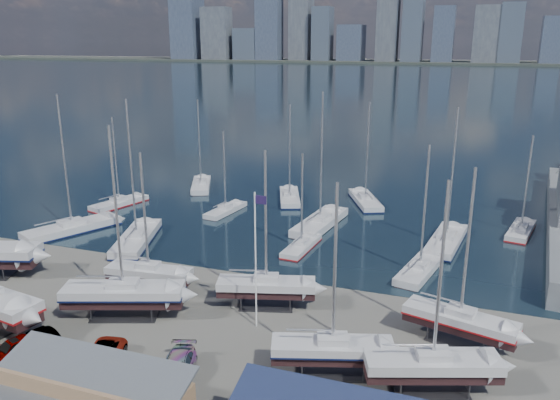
% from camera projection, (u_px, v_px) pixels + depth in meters
% --- Properties ---
extents(ground, '(1400.00, 1400.00, 0.00)m').
position_uv_depth(ground, '(201.00, 319.00, 46.49)').
color(ground, '#605E59').
rests_on(ground, ground).
extents(water, '(1400.00, 600.00, 0.40)m').
position_uv_depth(water, '(440.00, 81.00, 327.16)').
color(water, '#172A36').
rests_on(water, ground).
extents(far_shore, '(1400.00, 80.00, 2.20)m').
position_uv_depth(far_shore, '(457.00, 63.00, 562.17)').
color(far_shore, '#2D332D').
rests_on(far_shore, ground).
extents(skyline, '(639.14, 43.80, 107.69)m').
position_uv_depth(skyline, '(452.00, 24.00, 548.36)').
color(skyline, '#475166').
rests_on(skyline, far_shore).
extents(sailboat_cradle_2, '(8.26, 2.98, 13.42)m').
position_uv_depth(sailboat_cradle_2, '(149.00, 273.00, 51.03)').
color(sailboat_cradle_2, '#2D2D33').
rests_on(sailboat_cradle_2, ground).
extents(sailboat_cradle_3, '(10.63, 6.14, 16.54)m').
position_uv_depth(sailboat_cradle_3, '(124.00, 294.00, 46.43)').
color(sailboat_cradle_3, '#2D2D33').
rests_on(sailboat_cradle_3, ground).
extents(sailboat_cradle_4, '(8.93, 4.69, 14.19)m').
position_uv_depth(sailboat_cradle_4, '(266.00, 286.00, 48.13)').
color(sailboat_cradle_4, '#2D2D33').
rests_on(sailboat_cradle_4, ground).
extents(sailboat_cradle_5, '(8.97, 4.90, 14.12)m').
position_uv_depth(sailboat_cradle_5, '(332.00, 349.00, 38.31)').
color(sailboat_cradle_5, '#2D2D33').
rests_on(sailboat_cradle_5, ground).
extents(sailboat_cradle_6, '(9.00, 4.62, 14.15)m').
position_uv_depth(sailboat_cradle_6, '(460.00, 321.00, 42.22)').
color(sailboat_cradle_6, '#2D2D33').
rests_on(sailboat_cradle_6, ground).
extents(sailboat_cradle_7, '(9.32, 5.34, 14.78)m').
position_uv_depth(sailboat_cradle_7, '(432.00, 365.00, 36.38)').
color(sailboat_cradle_7, '#2D2D33').
rests_on(sailboat_cradle_7, ground).
extents(sailboat_moored_0, '(8.08, 12.12, 17.71)m').
position_uv_depth(sailboat_moored_0, '(72.00, 230.00, 67.51)').
color(sailboat_moored_0, black).
rests_on(sailboat_moored_0, water).
extents(sailboat_moored_1, '(4.95, 9.25, 13.31)m').
position_uv_depth(sailboat_moored_1, '(119.00, 204.00, 78.33)').
color(sailboat_moored_1, black).
rests_on(sailboat_moored_1, water).
extents(sailboat_moored_2, '(6.58, 10.06, 14.81)m').
position_uv_depth(sailboat_moored_2, '(201.00, 186.00, 87.78)').
color(sailboat_moored_2, black).
rests_on(sailboat_moored_2, water).
extents(sailboat_moored_3, '(6.81, 12.17, 17.54)m').
position_uv_depth(sailboat_moored_3, '(137.00, 240.00, 64.04)').
color(sailboat_moored_3, black).
rests_on(sailboat_moored_3, water).
extents(sailboat_moored_4, '(3.26, 8.10, 11.90)m').
position_uv_depth(sailboat_moored_4, '(226.00, 211.00, 75.15)').
color(sailboat_moored_4, black).
rests_on(sailboat_moored_4, water).
extents(sailboat_moored_5, '(6.06, 10.28, 14.84)m').
position_uv_depth(sailboat_moored_5, '(290.00, 198.00, 81.06)').
color(sailboat_moored_5, black).
rests_on(sailboat_moored_5, water).
extents(sailboat_moored_6, '(2.79, 7.93, 11.63)m').
position_uv_depth(sailboat_moored_6, '(302.00, 247.00, 62.03)').
color(sailboat_moored_6, black).
rests_on(sailboat_moored_6, water).
extents(sailboat_moored_7, '(4.76, 12.12, 17.82)m').
position_uv_depth(sailboat_moored_7, '(320.00, 224.00, 69.64)').
color(sailboat_moored_7, black).
rests_on(sailboat_moored_7, water).
extents(sailboat_moored_8, '(6.91, 10.55, 15.38)m').
position_uv_depth(sailboat_moored_8, '(365.00, 202.00, 79.41)').
color(sailboat_moored_8, black).
rests_on(sailboat_moored_8, water).
extents(sailboat_moored_9, '(4.47, 9.55, 13.91)m').
position_uv_depth(sailboat_moored_9, '(420.00, 270.00, 55.60)').
color(sailboat_moored_9, black).
rests_on(sailboat_moored_9, water).
extents(sailboat_moored_10, '(4.56, 11.43, 16.62)m').
position_uv_depth(sailboat_moored_10, '(446.00, 242.00, 63.36)').
color(sailboat_moored_10, black).
rests_on(sailboat_moored_10, water).
extents(sailboat_moored_11, '(4.17, 8.84, 12.74)m').
position_uv_depth(sailboat_moored_11, '(521.00, 231.00, 67.06)').
color(sailboat_moored_11, black).
rests_on(sailboat_moored_11, water).
extents(car_a, '(3.04, 4.60, 1.45)m').
position_uv_depth(car_a, '(13.00, 348.00, 40.80)').
color(car_a, gray).
rests_on(car_a, ground).
extents(car_b, '(4.45, 2.86, 1.39)m').
position_uv_depth(car_b, '(48.00, 341.00, 41.81)').
color(car_b, gray).
rests_on(car_b, ground).
extents(car_c, '(3.26, 5.47, 1.42)m').
position_uv_depth(car_c, '(99.00, 357.00, 39.60)').
color(car_c, gray).
rests_on(car_c, ground).
extents(car_d, '(3.65, 5.73, 1.55)m').
position_uv_depth(car_d, '(177.00, 368.00, 38.16)').
color(car_d, gray).
rests_on(car_d, ground).
extents(flagpole, '(1.03, 0.12, 11.58)m').
position_uv_depth(flagpole, '(256.00, 252.00, 43.49)').
color(flagpole, white).
rests_on(flagpole, ground).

